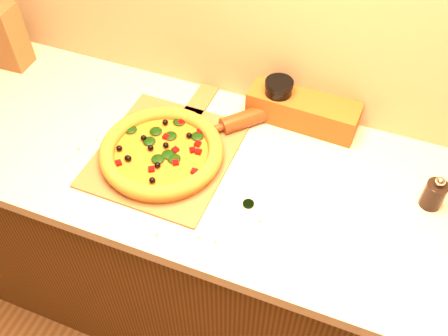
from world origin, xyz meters
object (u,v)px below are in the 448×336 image
at_px(dark_jar, 278,99).
at_px(pizza, 162,152).
at_px(pizza_peel, 168,150).
at_px(pepper_grinder, 434,194).
at_px(rolling_pin, 261,114).

bearing_deg(dark_jar, pizza, -130.02).
bearing_deg(dark_jar, pizza_peel, -133.71).
relative_size(pepper_grinder, dark_jar, 0.79).
xyz_separation_m(pizza_peel, pizza, (-0.00, -0.04, 0.03)).
xyz_separation_m(pizza, rolling_pin, (0.22, 0.27, -0.01)).
relative_size(rolling_pin, dark_jar, 2.20).
bearing_deg(pizza_peel, rolling_pin, 47.63).
bearing_deg(pepper_grinder, pizza_peel, -173.90).
height_order(pizza_peel, dark_jar, dark_jar).
bearing_deg(pizza, rolling_pin, 51.06).
relative_size(pizza, pepper_grinder, 3.30).
xyz_separation_m(pizza, pepper_grinder, (0.76, 0.12, 0.01)).
height_order(rolling_pin, dark_jar, dark_jar).
relative_size(pizza_peel, pizza, 1.61).
distance_m(pizza, dark_jar, 0.40).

